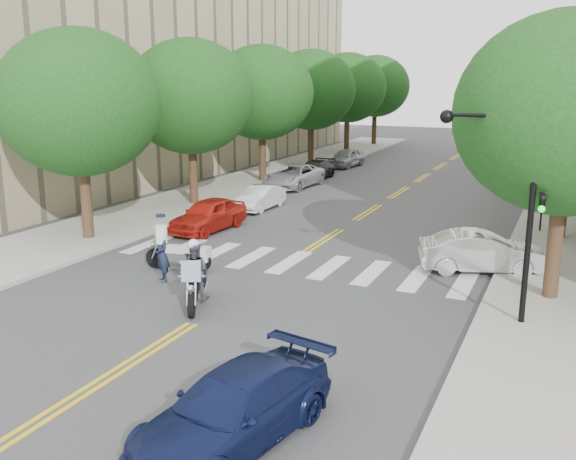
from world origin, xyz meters
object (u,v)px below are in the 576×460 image
Objects in this scene: motorcycle_parked at (184,255)px; sedan_blue at (234,409)px; convertible at (482,252)px; motorcycle_police at (195,276)px; officer_standing at (162,255)px.

sedan_blue is at bearing -151.01° from motorcycle_parked.
convertible reaches higher than sedan_blue.
motorcycle_parked is at bearing -77.56° from motorcycle_police.
convertible is at bearing 90.27° from sedan_blue.
sedan_blue is (-2.66, -12.78, -0.03)m from convertible.
officer_standing is at bearing 101.09° from convertible.
motorcycle_police is 3.62m from motorcycle_parked.
motorcycle_parked reaches higher than convertible.
convertible is (9.40, 5.40, -0.21)m from officer_standing.
sedan_blue is (4.56, -5.89, -0.24)m from motorcycle_police.
officer_standing is (0.06, -1.33, 0.37)m from motorcycle_parked.
motorcycle_parked is at bearing 94.49° from convertible.
sedan_blue is at bearing 101.59° from motorcycle_police.
motorcycle_police is 1.29× the size of officer_standing.
motorcycle_police reaches higher than officer_standing.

